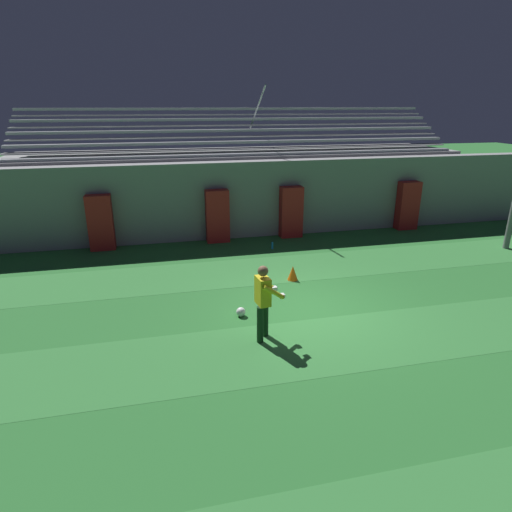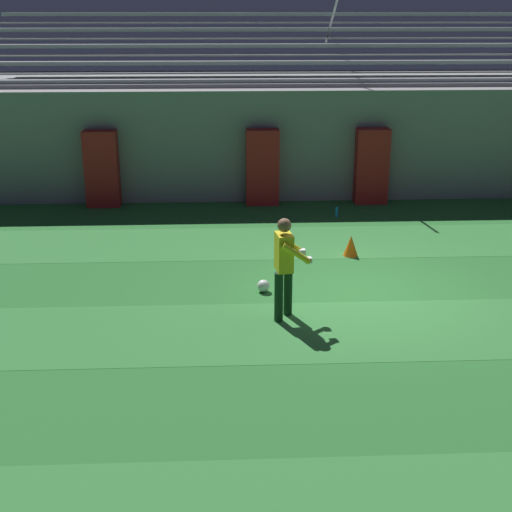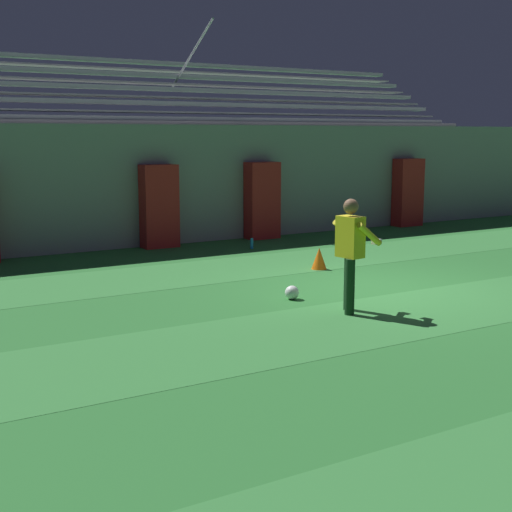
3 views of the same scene
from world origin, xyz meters
The scene contains 12 objects.
ground_plane centered at (0.00, 0.00, 0.00)m, with size 80.00×80.00×0.00m, color #2D7533.
turf_stripe_mid centered at (0.00, -1.61, 0.00)m, with size 28.00×2.20×0.01m, color #38843D.
turf_stripe_far centered at (0.00, 2.78, 0.00)m, with size 28.00×2.20×0.01m, color #38843D.
back_wall centered at (0.00, 6.50, 1.40)m, with size 24.00×0.60×2.80m, color gray.
padding_pillar_gate_left centered at (-1.38, 5.95, 0.95)m, with size 0.82×0.44×1.90m, color #B21E1E.
padding_pillar_gate_right centered at (1.38, 5.95, 0.95)m, with size 0.82×0.44×1.90m, color #B21E1E.
padding_pillar_far_right centered at (6.22, 5.95, 0.95)m, with size 0.82×0.44×1.90m, color #B21E1E.
bleacher_stand centered at (0.00, 8.84, 1.50)m, with size 18.00×4.05×5.43m.
goalkeeper centered at (-1.42, -1.09, 0.95)m, with size 0.59×0.63×1.67m.
soccer_ball centered at (-1.69, 0.02, 0.11)m, with size 0.22×0.22×0.22m, color white.
traffic_cone centered at (0.18, 1.87, 0.21)m, with size 0.30×0.30×0.42m, color orange.
water_bottle centered at (0.33, 4.68, 0.12)m, with size 0.07×0.07×0.24m, color #1E8CD8.
Camera 3 is at (-7.84, -9.12, 2.59)m, focal length 50.00 mm.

